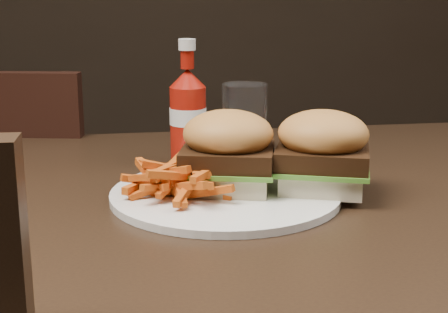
{
  "coord_description": "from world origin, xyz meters",
  "views": [
    {
      "loc": [
        -0.18,
        -0.77,
        1.0
      ],
      "look_at": [
        -0.06,
        0.02,
        0.8
      ],
      "focal_mm": 55.0,
      "sensor_mm": 36.0,
      "label": 1
    }
  ],
  "objects": [
    {
      "name": "fries_pile",
      "position": [
        -0.12,
        0.01,
        0.78
      ],
      "size": [
        0.11,
        0.11,
        0.04
      ],
      "primitive_type": null,
      "rotation": [
        0.0,
        0.0,
        0.02
      ],
      "color": "#CB5715",
      "rests_on": "plate"
    },
    {
      "name": "sandwich_half_a",
      "position": [
        -0.05,
        0.02,
        0.77
      ],
      "size": [
        0.12,
        0.11,
        0.03
      ],
      "primitive_type": "cube",
      "rotation": [
        0.0,
        0.0,
        -0.26
      ],
      "color": "beige",
      "rests_on": "plate"
    },
    {
      "name": "chair_far",
      "position": [
        -0.39,
        0.6,
        0.43
      ],
      "size": [
        0.48,
        0.48,
        0.04
      ],
      "primitive_type": "cube",
      "rotation": [
        0.0,
        0.0,
        2.93
      ],
      "color": "black",
      "rests_on": "ground"
    },
    {
      "name": "plate",
      "position": [
        -0.06,
        0.01,
        0.76
      ],
      "size": [
        0.28,
        0.28,
        0.01
      ],
      "primitive_type": "cylinder",
      "color": "white",
      "rests_on": "dining_table"
    },
    {
      "name": "ketchup_bottle",
      "position": [
        -0.08,
        0.18,
        0.81
      ],
      "size": [
        0.07,
        0.07,
        0.1
      ],
      "primitive_type": "cylinder",
      "rotation": [
        0.0,
        0.0,
        -0.41
      ],
      "color": "#98150B",
      "rests_on": "dining_table"
    },
    {
      "name": "dining_table",
      "position": [
        0.0,
        0.0,
        0.73
      ],
      "size": [
        1.2,
        0.8,
        0.04
      ],
      "primitive_type": "cube",
      "color": "black",
      "rests_on": "ground"
    },
    {
      "name": "tumbler",
      "position": [
        0.0,
        0.22,
        0.81
      ],
      "size": [
        0.08,
        0.08,
        0.11
      ],
      "primitive_type": "cylinder",
      "rotation": [
        0.0,
        0.0,
        -0.23
      ],
      "color": "white",
      "rests_on": "dining_table"
    },
    {
      "name": "sandwich_half_b",
      "position": [
        0.06,
        0.0,
        0.77
      ],
      "size": [
        0.12,
        0.12,
        0.03
      ],
      "primitive_type": "cube",
      "rotation": [
        0.0,
        0.0,
        -0.34
      ],
      "color": "beige",
      "rests_on": "plate"
    }
  ]
}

